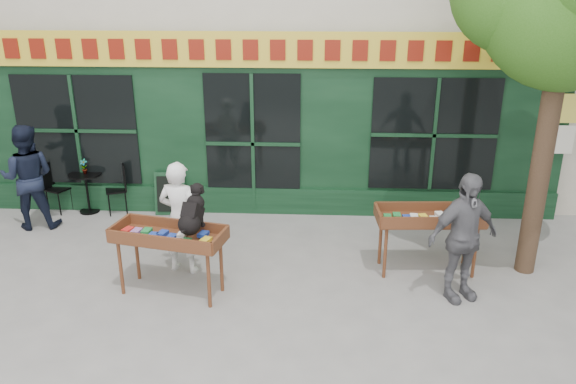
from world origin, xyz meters
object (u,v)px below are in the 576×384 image
woman (180,218)px  man_right (463,238)px  dog (192,209)px  man_left (28,177)px  bistro_table (86,185)px  book_cart_center (169,239)px  book_cart_right (429,220)px

woman → man_right: (3.93, -0.57, 0.05)m
man_right → dog: bearing=158.8°
dog → man_left: size_ratio=0.33×
woman → bistro_table: size_ratio=2.24×
book_cart_center → book_cart_right: same height
book_cart_center → book_cart_right: 3.72m
woman → bistro_table: 3.16m
woman → book_cart_right: 3.63m
book_cart_center → dog: bearing=4.3°
man_right → bistro_table: bearing=133.0°
book_cart_right → man_right: man_right is taller
book_cart_right → bistro_table: size_ratio=2.02×
woman → man_right: 3.97m
book_cart_right → man_left: man_left is taller
dog → man_left: bearing=159.5°
dog → woman: bearing=129.0°
man_left → book_cart_right: bearing=156.8°
book_cart_center → man_right: size_ratio=0.89×
book_cart_center → dog: 0.59m
man_right → man_left: man_left is taller
woman → book_cart_right: size_ratio=1.11×
book_cart_center → bistro_table: (-2.29, 2.81, -0.28)m
book_cart_right → dog: bearing=-168.2°
dog → man_right: size_ratio=0.33×
book_cart_center → bistro_table: bearing=141.6°
woman → book_cart_center: bearing=102.4°
man_right → man_left: 7.21m
dog → woman: 0.90m
book_cart_center → dog: dog is taller
bistro_table → woman: bearing=-43.4°
dog → bistro_table: dog is taller
dog → man_left: (-3.34, 2.16, -0.37)m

